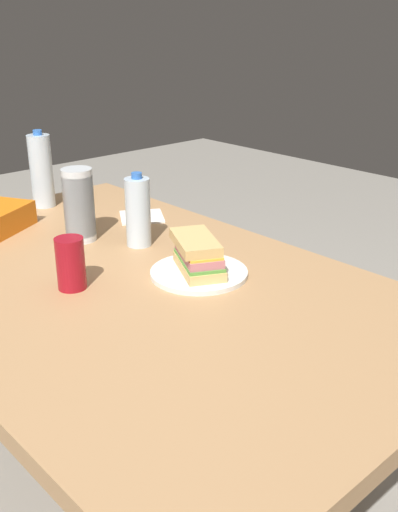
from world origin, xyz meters
name	(u,v)px	position (x,y,z in m)	size (l,w,h in m)	color
dining_table	(127,314)	(0.00, 0.00, 0.66)	(1.51, 0.93, 0.75)	tan
paper_plate	(199,273)	(-0.11, -0.14, 0.76)	(0.24, 0.24, 0.01)	white
sandwich	(198,254)	(-0.10, -0.14, 0.80)	(0.21, 0.16, 0.08)	#DBB26B
soda_can_red	(71,263)	(0.04, 0.12, 0.81)	(0.07, 0.07, 0.12)	maroon
water_bottle_tall	(138,212)	(0.16, -0.16, 0.85)	(0.07, 0.07, 0.20)	silver
plastic_cup_stack	(79,205)	(0.30, -0.07, 0.85)	(0.08, 0.08, 0.20)	silver
water_bottle_spare	(41,171)	(0.65, -0.15, 0.87)	(0.07, 0.07, 0.25)	silver
paper_napkin	(142,217)	(0.34, -0.31, 0.75)	(0.13, 0.13, 0.01)	white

